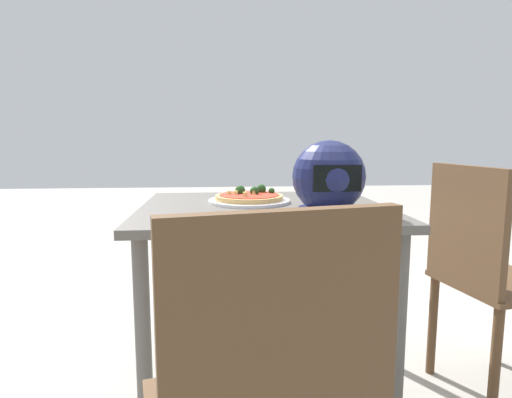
{
  "coord_description": "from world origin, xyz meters",
  "views": [
    {
      "loc": [
        0.16,
        1.67,
        1.01
      ],
      "look_at": [
        0.02,
        -0.04,
        0.76
      ],
      "focal_mm": 30.7,
      "sensor_mm": 36.0,
      "label": 1
    }
  ],
  "objects": [
    {
      "name": "chair_side",
      "position": [
        -0.83,
        0.14,
        0.51
      ],
      "size": [
        0.46,
        0.46,
        0.9
      ],
      "color": "brown",
      "rests_on": "ground"
    },
    {
      "name": "pizza",
      "position": [
        0.05,
        -0.09,
        0.76
      ],
      "size": [
        0.28,
        0.28,
        0.05
      ],
      "color": "tan",
      "rests_on": "pizza_plate"
    },
    {
      "name": "ground_plane",
      "position": [
        0.0,
        0.0,
        0.0
      ],
      "size": [
        14.0,
        14.0,
        0.0
      ],
      "primitive_type": "plane",
      "color": "#B2ADA3"
    },
    {
      "name": "pizza_plate",
      "position": [
        0.05,
        -0.09,
        0.74
      ],
      "size": [
        0.33,
        0.33,
        0.01
      ],
      "primitive_type": "cylinder",
      "color": "white",
      "rests_on": "dining_table"
    },
    {
      "name": "motorcycle_helmet",
      "position": [
        -0.21,
        0.18,
        0.86
      ],
      "size": [
        0.25,
        0.25,
        0.25
      ],
      "color": "#191E4C",
      "rests_on": "dining_table"
    },
    {
      "name": "dining_table",
      "position": [
        0.0,
        0.0,
        0.64
      ],
      "size": [
        0.94,
        0.84,
        0.74
      ],
      "color": "#5B5651",
      "rests_on": "ground"
    }
  ]
}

